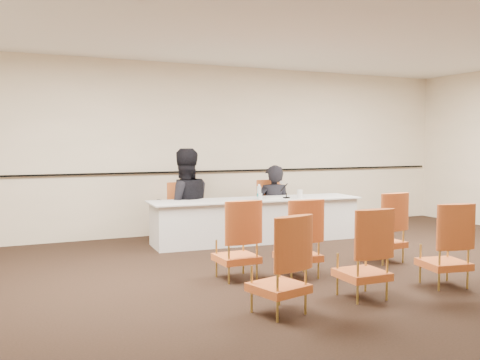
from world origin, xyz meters
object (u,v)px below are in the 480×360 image
object	(u,v)px
panelist_second_chair	(184,212)
aud_chair_front_left	(236,239)
water_bottle	(259,192)
aud_chair_back_left	(279,264)
coffee_cup	(300,194)
drinking_glass	(260,196)
aud_chair_front_right	(384,227)
aud_chair_back_right	(444,244)
panel_table	(256,220)
aud_chair_front_mid	(298,238)
panelist_second	(184,208)
panelist_main_chair	(273,207)
microphone	(286,190)
panelist_main	(273,213)
aud_chair_back_mid	(362,253)

from	to	relation	value
panelist_second_chair	aud_chair_front_left	xyz separation A→B (m)	(-0.25, -2.65, 0.00)
water_bottle	aud_chair_back_left	distance (m)	3.67
coffee_cup	drinking_glass	bearing A→B (deg)	171.69
coffee_cup	aud_chair_front_right	distance (m)	1.87
aud_chair_back_left	aud_chair_back_right	xyz separation A→B (m)	(2.17, 0.08, 0.00)
drinking_glass	aud_chair_front_left	world-z (taller)	aud_chair_front_left
panel_table	aud_chair_front_mid	bearing A→B (deg)	-100.75
panelist_second	aud_chair_back_right	world-z (taller)	panelist_second
drinking_glass	coffee_cup	xyz separation A→B (m)	(0.68, -0.10, 0.02)
aud_chair_front_left	aud_chair_front_mid	xyz separation A→B (m)	(0.71, -0.22, 0.00)
panelist_main_chair	aud_chair_back_right	bearing A→B (deg)	-84.67
water_bottle	aud_chair_back_right	size ratio (longest dim) A/B	0.26
panelist_main_chair	coffee_cup	xyz separation A→B (m)	(0.10, -0.72, 0.30)
water_bottle	aud_chair_front_left	xyz separation A→B (m)	(-1.31, -2.00, -0.35)
aud_chair_front_right	aud_chair_front_left	bearing A→B (deg)	176.90
panelist_main_chair	aud_chair_back_right	size ratio (longest dim) A/B	1.00
aud_chair_front_left	aud_chair_back_left	size ratio (longest dim) A/B	1.00
panelist_main_chair	coffee_cup	distance (m)	0.78
panelist_second_chair	aud_chair_back_right	distance (m)	4.28
panelist_second_chair	microphone	world-z (taller)	microphone
panelist_main	aud_chair_back_right	distance (m)	3.81
panelist_second	aud_chair_front_left	xyz separation A→B (m)	(-0.25, -2.65, -0.06)
panelist_main	aud_chair_back_mid	world-z (taller)	panelist_main
panelist_second	aud_chair_front_right	size ratio (longest dim) A/B	2.08
aud_chair_front_left	aud_chair_back_right	size ratio (longest dim) A/B	1.00
panelist_second	aud_chair_back_mid	world-z (taller)	panelist_second
panelist_second_chair	drinking_glass	world-z (taller)	panelist_second_chair
panelist_main	aud_chair_front_mid	xyz separation A→B (m)	(-1.16, -2.77, 0.09)
panelist_second_chair	water_bottle	distance (m)	1.29
aud_chair_front_right	water_bottle	bearing A→B (deg)	110.82
panelist_main	panelist_main_chair	size ratio (longest dim) A/B	1.77
coffee_cup	aud_chair_back_right	bearing A→B (deg)	-89.62
aud_chair_front_left	panelist_second	bearing A→B (deg)	83.52
drinking_glass	aud_chair_back_right	distance (m)	3.28
panel_table	microphone	bearing A→B (deg)	-10.51
panelist_main	water_bottle	bearing A→B (deg)	59.99
aud_chair_front_right	panelist_main	bearing A→B (deg)	94.07
microphone	aud_chair_back_right	xyz separation A→B (m)	(0.22, -3.19, -0.37)
panelist_main_chair	aud_chair_back_mid	bearing A→B (deg)	-101.38
panelist_main_chair	panelist_second	distance (m)	1.62
microphone	aud_chair_back_mid	distance (m)	3.34
panelist_main	panelist_second	world-z (taller)	panelist_second
panelist_main	panelist_second_chair	distance (m)	1.62
panelist_second_chair	aud_chair_back_right	bearing A→B (deg)	-62.51
panel_table	microphone	xyz separation A→B (m)	(0.49, -0.12, 0.49)
panelist_second_chair	aud_chair_front_mid	distance (m)	2.90
aud_chair_front_left	panelist_second_chair	bearing A→B (deg)	83.52
drinking_glass	coffee_cup	distance (m)	0.69
aud_chair_front_mid	aud_chair_back_right	xyz separation A→B (m)	(1.28, -1.04, 0.00)
panelist_main	microphone	distance (m)	0.78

